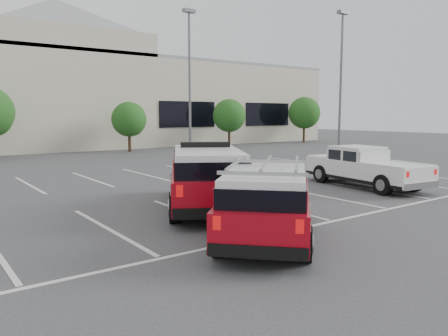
% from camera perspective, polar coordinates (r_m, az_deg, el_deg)
% --- Properties ---
extents(ground, '(120.00, 120.00, 0.00)m').
position_cam_1_polar(ground, '(14.63, 5.39, -4.78)').
color(ground, '#39393B').
rests_on(ground, ground).
extents(stall_markings, '(23.00, 15.00, 0.01)m').
position_cam_1_polar(stall_markings, '(18.19, -4.06, -2.43)').
color(stall_markings, silver).
rests_on(stall_markings, ground).
extents(convention_building, '(60.00, 16.99, 13.20)m').
position_cam_1_polar(convention_building, '(43.69, -23.61, 8.70)').
color(convention_building, beige).
rests_on(convention_building, ground).
extents(tree_mid_right, '(2.77, 2.77, 3.99)m').
position_cam_1_polar(tree_mid_right, '(35.86, -12.20, 6.08)').
color(tree_mid_right, '#3F2B19').
rests_on(tree_mid_right, ground).
extents(tree_right, '(3.07, 3.07, 4.42)m').
position_cam_1_polar(tree_right, '(40.97, 0.75, 6.71)').
color(tree_right, '#3F2B19').
rests_on(tree_right, ground).
extents(tree_far_right, '(3.37, 3.37, 4.85)m').
position_cam_1_polar(tree_far_right, '(47.65, 10.48, 6.96)').
color(tree_far_right, '#3F2B19').
rests_on(tree_far_right, ground).
extents(light_pole_mid, '(0.90, 0.60, 10.24)m').
position_cam_1_polar(light_pole_mid, '(31.48, -4.50, 10.99)').
color(light_pole_mid, '#59595E').
rests_on(light_pole_mid, ground).
extents(light_pole_right, '(0.90, 0.60, 10.24)m').
position_cam_1_polar(light_pole_right, '(32.94, 15.00, 10.60)').
color(light_pole_right, '#59595E').
rests_on(light_pole_right, ground).
extents(fire_chief_suv, '(4.85, 6.23, 2.09)m').
position_cam_1_polar(fire_chief_suv, '(13.85, -2.31, -1.83)').
color(fire_chief_suv, '#9C0713').
rests_on(fire_chief_suv, ground).
extents(white_pickup, '(2.59, 5.59, 1.65)m').
position_cam_1_polar(white_pickup, '(19.00, 17.83, -0.36)').
color(white_pickup, silver).
rests_on(white_pickup, ground).
extents(ladder_suv, '(4.86, 4.78, 1.93)m').
position_cam_1_polar(ladder_suv, '(10.45, 5.66, -5.24)').
color(ladder_suv, '#9C0713').
rests_on(ladder_suv, ground).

